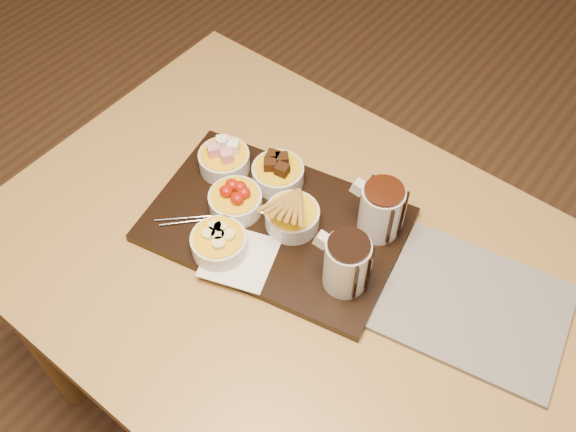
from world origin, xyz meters
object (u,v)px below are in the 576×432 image
Objects in this scene: newspaper at (475,307)px; bowl_strawberries at (236,202)px; dining_table at (311,298)px; pitcher_milk_chocolate at (381,211)px; serving_board at (275,225)px; pitcher_dark_chocolate at (346,264)px.

bowl_strawberries is at bearing -178.82° from newspaper.
dining_table is 12.00× the size of bowl_strawberries.
dining_table is 11.36× the size of pitcher_milk_chocolate.
pitcher_dark_chocolate is at bearing -19.98° from serving_board.
dining_table is at bearing 175.10° from pitcher_dark_chocolate.
pitcher_milk_chocolate is (0.23, 0.13, 0.03)m from bowl_strawberries.
pitcher_dark_chocolate is at bearing -0.90° from bowl_strawberries.
pitcher_dark_chocolate reaches higher than serving_board.
dining_table is 2.61× the size of serving_board.
pitcher_milk_chocolate reaches higher than serving_board.
dining_table is 0.16m from serving_board.
pitcher_milk_chocolate reaches higher than dining_table.
dining_table is at bearing -3.42° from bowl_strawberries.
pitcher_dark_chocolate is 0.13m from pitcher_milk_chocolate.
dining_table is at bearing -119.90° from pitcher_milk_chocolate.
pitcher_dark_chocolate is at bearing -94.40° from pitcher_milk_chocolate.
newspaper is (0.37, 0.08, -0.00)m from serving_board.
newspaper is (0.20, 0.10, -0.07)m from pitcher_dark_chocolate.
dining_table is 3.96× the size of newspaper.
serving_board is 0.38m from newspaper.
bowl_strawberries reaches higher than serving_board.
pitcher_dark_chocolate reaches higher than newspaper.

